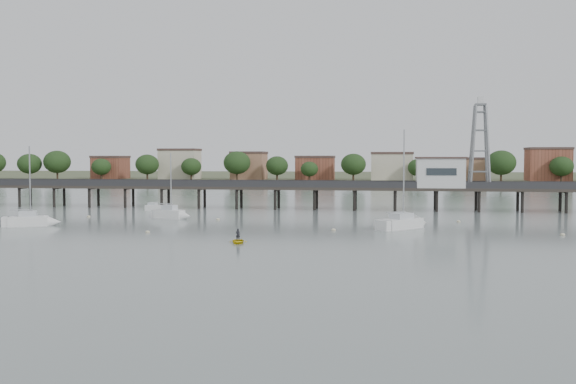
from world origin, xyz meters
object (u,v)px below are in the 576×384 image
sailboat_a (35,221)px  sailboat_c (408,223)px  white_tender (157,208)px  lattice_tower (480,146)px  pier (296,188)px  sailboat_b (174,214)px  yellow_dinghy (238,243)px

sailboat_a → sailboat_c: sailboat_c is taller
white_tender → lattice_tower: bearing=10.1°
pier → sailboat_c: bearing=-56.9°
sailboat_c → sailboat_b: bearing=119.1°
white_tender → yellow_dinghy: bearing=-56.0°
sailboat_a → sailboat_c: bearing=-19.0°
lattice_tower → white_tender: bearing=-173.1°
lattice_tower → white_tender: size_ratio=3.77×
pier → sailboat_c: sailboat_c is taller
sailboat_b → white_tender: sailboat_b is taller
sailboat_a → yellow_dinghy: size_ratio=4.11×
lattice_tower → yellow_dinghy: bearing=-124.1°
lattice_tower → sailboat_b: (-47.18, -20.64, -10.44)m
sailboat_c → white_tender: size_ratio=3.27×
sailboat_c → yellow_dinghy: size_ratio=4.95×
pier → sailboat_b: (-15.68, -20.64, -3.14)m
lattice_tower → sailboat_a: bearing=-151.7°
sailboat_b → sailboat_a: bearing=-122.6°
pier → yellow_dinghy: pier is taller
sailboat_a → lattice_tower: bearing=3.7°
lattice_tower → sailboat_a: 71.31m
white_tender → pier: bearing=19.0°
pier → white_tender: 24.65m
sailboat_a → sailboat_b: (14.93, 12.79, 0.01)m
lattice_tower → yellow_dinghy: 57.01m
pier → lattice_tower: lattice_tower is taller
lattice_tower → pier: bearing=-180.0°
pier → yellow_dinghy: 46.47m
sailboat_b → yellow_dinghy: size_ratio=3.77×
pier → white_tender: (-23.50, -6.65, -3.31)m
pier → sailboat_a: size_ratio=13.44×
sailboat_b → yellow_dinghy: (15.84, -25.67, -0.66)m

